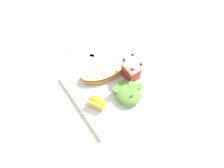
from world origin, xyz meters
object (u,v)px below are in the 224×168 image
(white_plate, at_px, (112,86))
(cheesy_pizza_bread, at_px, (102,72))
(milk_carton, at_px, (132,67))
(metal_fork, at_px, (80,53))
(orange_wedge_front, at_px, (97,102))
(green_salad_pile, at_px, (128,92))

(white_plate, height_order, cheesy_pizza_bread, cheesy_pizza_bread)
(milk_carton, distance_m, metal_fork, 0.24)
(milk_carton, relative_size, orange_wedge_front, 1.57)
(metal_fork, bearing_deg, cheesy_pizza_bread, 5.82)
(green_salad_pile, relative_size, milk_carton, 0.91)
(green_salad_pile, distance_m, milk_carton, 0.09)
(white_plate, distance_m, green_salad_pile, 0.07)
(green_salad_pile, distance_m, orange_wedge_front, 0.11)
(cheesy_pizza_bread, bearing_deg, milk_carton, 51.00)
(white_plate, bearing_deg, cheesy_pizza_bread, -177.29)
(white_plate, height_order, metal_fork, white_plate)
(white_plate, xyz_separation_m, metal_fork, (-0.20, -0.02, -0.01))
(metal_fork, bearing_deg, white_plate, 4.95)
(cheesy_pizza_bread, bearing_deg, metal_fork, -174.18)
(green_salad_pile, distance_m, metal_fork, 0.27)
(orange_wedge_front, xyz_separation_m, metal_fork, (-0.23, 0.07, -0.03))
(white_plate, xyz_separation_m, orange_wedge_front, (0.03, -0.08, 0.03))
(white_plate, relative_size, orange_wedge_front, 4.00)
(cheesy_pizza_bread, height_order, orange_wedge_front, orange_wedge_front)
(cheesy_pizza_bread, relative_size, milk_carton, 1.67)
(milk_carton, bearing_deg, green_salad_pile, -45.21)
(green_salad_pile, height_order, metal_fork, green_salad_pile)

